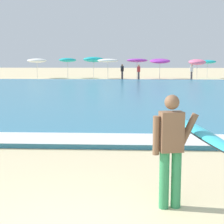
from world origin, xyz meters
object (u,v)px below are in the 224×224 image
beach_umbrella_4 (137,60)px  beach_umbrella_7 (208,62)px  beach_umbrella_2 (94,60)px  beach_umbrella_0 (37,61)px  beachgoer_near_row_left (139,72)px  beach_umbrella_6 (197,62)px  beach_umbrella_1 (68,60)px  beach_umbrella_5 (160,61)px  beachgoer_near_row_mid (192,72)px  surfer_with_board (186,141)px  beachgoer_near_row_right (122,71)px  beach_umbrella_3 (108,61)px

beach_umbrella_4 → beach_umbrella_7: size_ratio=1.10×
beach_umbrella_2 → beach_umbrella_4: beach_umbrella_2 is taller
beach_umbrella_0 → beachgoer_near_row_left: bearing=-14.3°
beach_umbrella_6 → beach_umbrella_1: bearing=169.7°
beach_umbrella_1 → beach_umbrella_5: 10.24m
beach_umbrella_0 → beach_umbrella_2: bearing=-7.6°
beach_umbrella_0 → beachgoer_near_row_mid: size_ratio=1.39×
beach_umbrella_4 → beach_umbrella_6: 6.23m
beach_umbrella_0 → beachgoer_near_row_left: 11.66m
beach_umbrella_7 → beachgoer_near_row_left: bearing=-155.5°
beach_umbrella_5 → beach_umbrella_7: bearing=15.2°
beach_umbrella_7 → surfer_with_board: bearing=-102.0°
beach_umbrella_6 → beachgoer_near_row_left: size_ratio=1.37×
beach_umbrella_2 → beach_umbrella_4: bearing=-7.0°
surfer_with_board → beach_umbrella_2: 35.04m
beach_umbrella_2 → beach_umbrella_7: size_ratio=1.19×
beach_umbrella_5 → beachgoer_near_row_left: (-2.31, -2.03, -1.06)m
surfer_with_board → beachgoer_near_row_mid: surfer_with_board is taller
beach_umbrella_5 → beach_umbrella_6: beach_umbrella_5 is taller
beach_umbrella_4 → beachgoer_near_row_right: beach_umbrella_4 is taller
beach_umbrella_2 → beachgoer_near_row_left: beach_umbrella_2 is taller
beach_umbrella_2 → beach_umbrella_6: 10.95m
beach_umbrella_5 → beachgoer_near_row_mid: 3.66m
beach_umbrella_0 → surfer_with_board: bearing=-72.5°
beach_umbrella_7 → beachgoer_near_row_mid: (-2.21, -2.99, -0.97)m
beach_umbrella_7 → beachgoer_near_row_right: beach_umbrella_7 is taller
beachgoer_near_row_left → beachgoer_near_row_right: bearing=150.8°
beach_umbrella_0 → beach_umbrella_1: 3.40m
beach_umbrella_2 → beach_umbrella_4: size_ratio=1.09×
beach_umbrella_4 → beach_umbrella_5: beach_umbrella_5 is taller
beach_umbrella_0 → beachgoer_near_row_mid: beach_umbrella_0 is taller
surfer_with_board → beach_umbrella_4: (-0.11, 34.13, 0.95)m
beach_umbrella_3 → beachgoer_near_row_mid: beach_umbrella_3 is taller
beachgoer_near_row_right → beach_umbrella_1: bearing=159.7°
beach_umbrella_0 → beach_umbrella_1: size_ratio=0.96×
beach_umbrella_2 → beach_umbrella_5: beach_umbrella_2 is taller
beach_umbrella_3 → beach_umbrella_5: bearing=11.7°
beach_umbrella_4 → surfer_with_board: bearing=-89.8°
beach_umbrella_3 → beach_umbrella_6: bearing=-1.1°
beach_umbrella_3 → beach_umbrella_5: beach_umbrella_5 is taller
beach_umbrella_7 → beachgoer_near_row_right: (-9.37, -2.53, -0.97)m
beach_umbrella_6 → surfer_with_board: bearing=-100.3°
beach_umbrella_6 → beachgoer_near_row_mid: beach_umbrella_6 is taller
beach_umbrella_1 → beach_umbrella_7: (15.53, 0.25, -0.19)m
surfer_with_board → beach_umbrella_4: beach_umbrella_4 is taller
beach_umbrella_1 → beachgoer_near_row_left: beach_umbrella_1 is taller
beach_umbrella_0 → beach_umbrella_3: 8.27m
beach_umbrella_4 → beach_umbrella_6: size_ratio=1.03×
beachgoer_near_row_mid → beach_umbrella_4: bearing=170.4°
beach_umbrella_2 → beachgoer_near_row_left: (4.83, -2.01, -1.23)m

